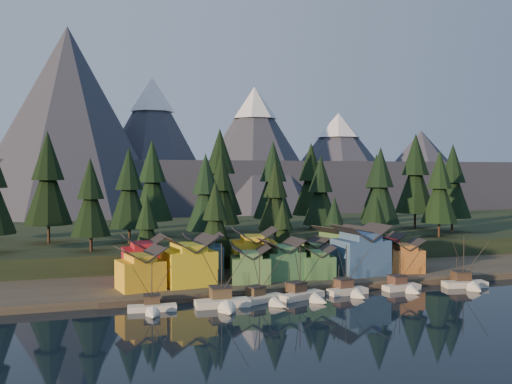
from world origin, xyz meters
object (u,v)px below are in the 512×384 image
object	(u,v)px
boat_1	(224,294)
house_front_1	(189,259)
house_back_0	(144,256)
boat_0	(152,302)
boat_6	(467,277)
house_front_0	(140,267)
house_back_1	(203,254)
boat_3	(306,289)
boat_4	(350,284)
boat_2	(265,293)
boat_5	(404,280)

from	to	relation	value
boat_1	house_front_1	world-z (taller)	house_front_1
house_front_1	house_back_0	bearing A→B (deg)	124.28
boat_0	house_back_0	world-z (taller)	house_back_0
boat_6	house_front_1	xyz separation A→B (m)	(-57.08, 14.34, 4.45)
boat_0	house_front_0	world-z (taller)	house_front_0
house_front_1	house_front_0	bearing A→B (deg)	-177.28
boat_1	house_back_1	bearing A→B (deg)	89.02
boat_6	house_front_1	world-z (taller)	house_front_1
boat_3	house_front_0	world-z (taller)	boat_3
boat_0	boat_1	world-z (taller)	boat_1
house_back_0	house_back_1	xyz separation A→B (m)	(12.71, -1.69, 0.03)
boat_4	house_front_1	xyz separation A→B (m)	(-30.21, 12.79, 4.59)
boat_1	house_front_0	xyz separation A→B (m)	(-13.23, 14.01, 3.34)
boat_6	house_back_1	world-z (taller)	house_back_1
boat_3	house_back_0	world-z (taller)	house_back_0
boat_0	boat_1	distance (m)	12.75
boat_3	house_back_1	bearing A→B (deg)	106.14
boat_3	house_back_1	size ratio (longest dim) A/B	1.15
house_front_1	boat_1	bearing A→B (deg)	-84.84
boat_0	boat_4	size ratio (longest dim) A/B	0.89
boat_1	house_back_0	xyz separation A→B (m)	(-11.28, 24.86, 3.92)
boat_2	boat_0	bearing A→B (deg)	160.33
house_front_0	boat_2	bearing A→B (deg)	-40.47
boat_0	house_back_1	world-z (taller)	house_back_1
boat_2	boat_5	size ratio (longest dim) A/B	0.99
boat_1	boat_2	xyz separation A→B (m)	(8.44, 1.46, -0.69)
house_back_1	boat_2	bearing A→B (deg)	-63.88
boat_6	house_front_1	distance (m)	59.02
boat_3	boat_6	xyz separation A→B (m)	(36.92, -0.53, 0.26)
boat_3	boat_4	xyz separation A→B (m)	(10.05, 1.02, 0.11)
boat_4	house_front_1	size ratio (longest dim) A/B	1.02
boat_4	house_front_1	bearing A→B (deg)	150.17
boat_0	boat_4	distance (m)	39.66
house_front_1	house_back_0	distance (m)	12.19
boat_0	house_front_1	distance (m)	18.09
boat_2	house_front_0	size ratio (longest dim) A/B	1.11
house_front_1	house_back_0	xyz separation A→B (m)	(-7.99, 9.20, -0.34)
boat_1	boat_6	xyz separation A→B (m)	(53.80, 1.32, -0.18)
boat_0	boat_3	size ratio (longest dim) A/B	0.88
boat_5	house_front_1	world-z (taller)	house_front_1
boat_2	boat_4	size ratio (longest dim) A/B	0.97
boat_2	house_front_1	world-z (taller)	house_front_1
house_front_1	house_back_1	size ratio (longest dim) A/B	1.11
house_back_0	boat_2	bearing A→B (deg)	-50.86
boat_6	house_back_0	distance (m)	69.32
boat_2	house_back_1	bearing A→B (deg)	87.04
boat_4	boat_5	size ratio (longest dim) A/B	1.03
boat_1	boat_4	size ratio (longest dim) A/B	1.17
boat_3	house_front_0	size ratio (longest dim) A/B	1.16
boat_3	boat_5	bearing A→B (deg)	-16.84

